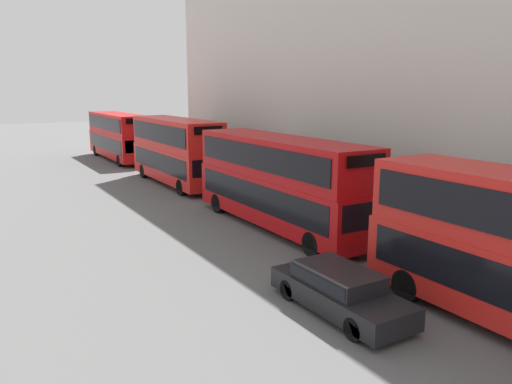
{
  "coord_description": "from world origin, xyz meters",
  "views": [
    {
      "loc": [
        -10.81,
        -0.3,
        6.4
      ],
      "look_at": [
        0.48,
        18.57,
        1.79
      ],
      "focal_mm": 35.0,
      "sensor_mm": 36.0,
      "label": 1
    }
  ],
  "objects_px": {
    "car_hatchback": "(339,289)",
    "pedestrian": "(245,181)",
    "bus_second_in_queue": "(279,179)",
    "bus_trailing": "(118,134)",
    "bus_third_in_queue": "(176,149)"
  },
  "relations": [
    {
      "from": "bus_second_in_queue",
      "to": "pedestrian",
      "type": "distance_m",
      "value": 8.36
    },
    {
      "from": "pedestrian",
      "to": "car_hatchback",
      "type": "bearing_deg",
      "value": -110.61
    },
    {
      "from": "bus_second_in_queue",
      "to": "pedestrian",
      "type": "bearing_deg",
      "value": 71.22
    },
    {
      "from": "bus_trailing",
      "to": "bus_third_in_queue",
      "type": "bearing_deg",
      "value": -90.0
    },
    {
      "from": "bus_trailing",
      "to": "bus_second_in_queue",
      "type": "bearing_deg",
      "value": -90.0
    },
    {
      "from": "bus_trailing",
      "to": "pedestrian",
      "type": "distance_m",
      "value": 18.63
    },
    {
      "from": "bus_second_in_queue",
      "to": "pedestrian",
      "type": "height_order",
      "value": "bus_second_in_queue"
    },
    {
      "from": "bus_second_in_queue",
      "to": "car_hatchback",
      "type": "xyz_separation_m",
      "value": [
        -3.4,
        -8.3,
        -1.63
      ]
    },
    {
      "from": "bus_third_in_queue",
      "to": "car_hatchback",
      "type": "bearing_deg",
      "value": -99.29
    },
    {
      "from": "bus_trailing",
      "to": "car_hatchback",
      "type": "relative_size",
      "value": 2.42
    },
    {
      "from": "car_hatchback",
      "to": "pedestrian",
      "type": "relative_size",
      "value": 2.96
    },
    {
      "from": "bus_second_in_queue",
      "to": "car_hatchback",
      "type": "relative_size",
      "value": 2.42
    },
    {
      "from": "bus_second_in_queue",
      "to": "pedestrian",
      "type": "relative_size",
      "value": 7.18
    },
    {
      "from": "bus_trailing",
      "to": "car_hatchback",
      "type": "height_order",
      "value": "bus_trailing"
    },
    {
      "from": "bus_second_in_queue",
      "to": "car_hatchback",
      "type": "height_order",
      "value": "bus_second_in_queue"
    }
  ]
}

